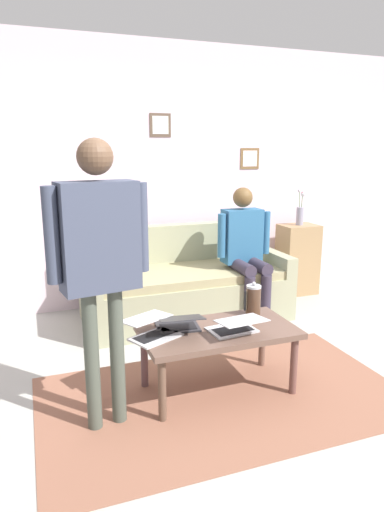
% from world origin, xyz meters
% --- Properties ---
extents(ground_plane, '(7.68, 7.68, 0.00)m').
position_xyz_m(ground_plane, '(0.00, 0.00, 0.00)').
color(ground_plane, '#A8A7A0').
extents(area_rug, '(2.43, 1.40, 0.01)m').
position_xyz_m(area_rug, '(0.10, -0.05, 0.00)').
color(area_rug, '#8A5844').
rests_on(area_rug, ground_plane).
extents(back_wall, '(7.04, 0.11, 2.70)m').
position_xyz_m(back_wall, '(-0.00, -2.20, 1.35)').
color(back_wall, silver).
rests_on(back_wall, ground_plane).
extents(couch, '(1.97, 0.87, 0.88)m').
position_xyz_m(couch, '(-0.14, -1.57, 0.31)').
color(couch, '#9C9D7C').
rests_on(couch, ground_plane).
extents(coffee_table, '(1.04, 0.56, 0.45)m').
position_xyz_m(coffee_table, '(0.10, -0.15, 0.40)').
color(coffee_table, brown).
rests_on(coffee_table, ground_plane).
extents(laptop_left, '(0.33, 0.39, 0.14)m').
position_xyz_m(laptop_left, '(0.36, -0.22, 0.50)').
color(laptop_left, '#28282D').
rests_on(laptop_left, coffee_table).
extents(laptop_center, '(0.34, 0.36, 0.13)m').
position_xyz_m(laptop_center, '(0.03, -0.05, 0.50)').
color(laptop_center, silver).
rests_on(laptop_center, coffee_table).
extents(laptop_right, '(0.41, 0.40, 0.12)m').
position_xyz_m(laptop_right, '(0.56, -0.18, 0.50)').
color(laptop_right, silver).
rests_on(laptop_right, coffee_table).
extents(french_press, '(0.13, 0.11, 0.25)m').
position_xyz_m(french_press, '(-0.24, -0.30, 0.57)').
color(french_press, '#4C3323').
rests_on(french_press, coffee_table).
extents(side_shelf, '(0.42, 0.32, 0.80)m').
position_xyz_m(side_shelf, '(-1.62, -1.85, 0.40)').
color(side_shelf, '#A17D55').
rests_on(side_shelf, ground_plane).
extents(flower_vase, '(0.09, 0.08, 0.41)m').
position_xyz_m(flower_vase, '(-1.63, -1.85, 0.94)').
color(flower_vase, '#9390A6').
rests_on(flower_vase, side_shelf).
extents(person_standing, '(0.59, 0.26, 1.69)m').
position_xyz_m(person_standing, '(0.89, -0.01, 1.09)').
color(person_standing, '#495045').
rests_on(person_standing, ground_plane).
extents(person_seated, '(0.55, 0.51, 1.28)m').
position_xyz_m(person_seated, '(-0.69, -1.34, 0.73)').
color(person_seated, '#372F40').
rests_on(person_seated, ground_plane).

